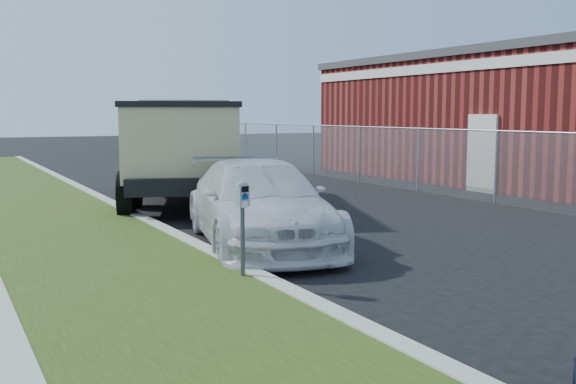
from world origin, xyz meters
name	(u,v)px	position (x,y,z in m)	size (l,w,h in m)	color
ground	(398,258)	(0.00, 0.00, 0.00)	(120.00, 120.00, 0.00)	black
chainlink_fence	(419,147)	(6.00, 7.00, 1.26)	(0.06, 30.06, 30.00)	slate
brick_building	(541,116)	(12.00, 8.00, 2.13)	(9.20, 14.20, 4.17)	maroon
parking_meter	(242,208)	(-2.81, -0.42, 1.02)	(0.19, 0.15, 1.24)	#3F4247
white_wagon	(258,203)	(-1.48, 1.96, 0.71)	(1.99, 4.90, 1.42)	silver
dump_truck	(184,144)	(-0.68, 7.96, 1.45)	(4.55, 7.01, 2.58)	black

